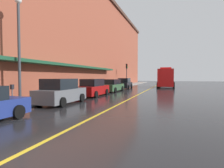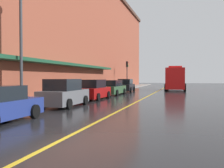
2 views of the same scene
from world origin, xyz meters
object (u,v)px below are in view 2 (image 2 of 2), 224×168
Objects in this scene: parked_car_3 at (113,88)px; fire_truck at (176,79)px; parking_meter_1 at (18,92)px; street_lamp_left at (21,36)px; parked_car_1 at (64,94)px; parked_car_4 at (126,86)px; parking_meter_0 at (7,93)px; parked_car_2 at (94,90)px; traffic_light_near at (127,69)px.

parked_car_3 is 13.33m from fire_truck.
parked_car_3 is 14.57m from parking_meter_1.
street_lamp_left is at bearing 116.74° from parking_meter_1.
parked_car_1 is 17.84m from parked_car_4.
parked_car_4 is at bearing 86.28° from parking_meter_0.
fire_truck is at bearing -15.72° from parked_car_1.
parked_car_4 is at bearing -0.05° from parked_car_2.
street_lamp_left is 1.61× the size of traffic_light_near.
fire_truck is (6.24, 11.74, 0.89)m from parked_car_3.
parked_car_2 reaches higher than parked_car_3.
traffic_light_near is (-1.34, 6.87, 2.36)m from parked_car_4.
traffic_light_near reaches higher than parked_car_2.
parked_car_4 is 0.54× the size of fire_truck.
traffic_light_near is at bearing 89.87° from parking_meter_1.
parked_car_1 is at bearing 70.05° from parking_meter_0.
parked_car_4 is (0.03, 17.84, -0.04)m from parked_car_1.
fire_truck is at bearing 71.79° from street_lamp_left.
parked_car_3 is at bearing -28.73° from fire_truck.
parked_car_1 reaches higher than parked_car_2.
parking_meter_1 is (-1.41, -20.76, 0.27)m from parked_car_4.
parked_car_1 is 0.54× the size of fire_truck.
parked_car_1 is 1.00× the size of traffic_light_near.
fire_truck is (6.23, 5.48, 0.85)m from parked_car_4.
parked_car_2 is 19.33m from traffic_light_near.
parked_car_1 is 4.05m from parking_meter_0.
parked_car_4 is (0.01, 6.26, 0.03)m from parked_car_3.
parked_car_3 is 13.94m from street_lamp_left.
parked_car_3 is 0.61× the size of fire_truck.
fire_truck is 7.85m from traffic_light_near.
traffic_light_near is (-1.32, 19.14, 2.35)m from parked_car_2.
parked_car_1 is at bearing -15.75° from fire_truck.
parked_car_2 is at bearing -20.13° from fire_truck.
parking_meter_1 is at bearing 170.79° from parked_car_2.
parked_car_4 reaches higher than parked_car_3.
parked_car_2 is 1.07× the size of parked_car_4.
fire_truck reaches higher than parking_meter_0.
parking_meter_1 is 27.70m from traffic_light_near.
parked_car_1 is at bearing 64.72° from parking_meter_1.
street_lamp_left reaches higher than parked_car_1.
traffic_light_near is (-1.32, 24.70, 2.32)m from parked_car_1.
fire_truck reaches higher than parking_meter_1.
parked_car_2 is at bearing 74.79° from street_lamp_left.
parked_car_4 is 0.62× the size of street_lamp_left.
parking_meter_1 is (-1.38, -8.49, 0.26)m from parked_car_2.
parked_car_2 is at bearing -0.73° from parked_car_1.
traffic_light_near is at bearing 7.03° from parked_car_3.
street_lamp_left reaches higher than parking_meter_1.
street_lamp_left is (-1.98, -1.73, 3.56)m from parked_car_1.
street_lamp_left is at bearing 106.16° from parking_meter_0.
parked_car_1 reaches higher than parking_meter_0.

